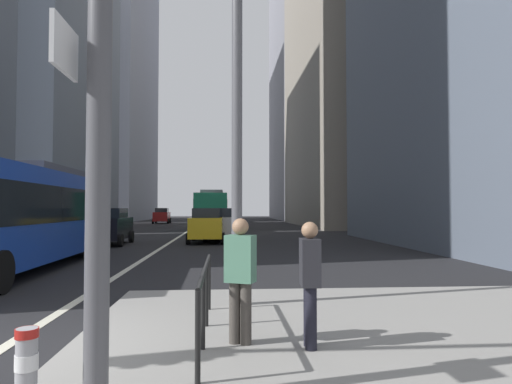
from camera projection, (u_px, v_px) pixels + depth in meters
ground_plane at (171, 242)px, 25.67m from camera, size 160.00×160.00×0.00m
median_island at (437, 373)px, 5.12m from camera, size 9.00×10.00×0.15m
lane_centre_line at (186, 232)px, 35.64m from camera, size 0.20×80.00×0.01m
office_tower_left_mid at (29, 58)px, 43.61m from camera, size 12.63×20.84×33.05m
office_tower_left_far at (107, 86)px, 72.72m from camera, size 12.68×25.52×43.49m
office_tower_right_mid at (347, 2)px, 51.44m from camera, size 11.07×24.98×51.21m
office_tower_right_far at (305, 91)px, 78.05m from camera, size 10.29×23.11×44.57m
city_bus_blue_oncoming at (19, 212)px, 13.89m from camera, size 2.84×11.86×3.40m
city_bus_red_receding at (213, 209)px, 39.15m from camera, size 2.76×11.69×3.40m
city_bus_red_distant at (217, 209)px, 60.31m from camera, size 2.94×11.52×3.40m
car_oncoming_mid at (162, 216)px, 56.66m from camera, size 2.14×4.28×1.94m
car_receding_near at (207, 225)px, 25.50m from camera, size 2.12×4.46×1.94m
car_receding_far at (223, 224)px, 27.38m from camera, size 2.17×4.54×1.94m
car_oncoming_far at (109, 226)px, 23.92m from camera, size 2.10×4.26×1.94m
street_lamp_post at (237, 34)px, 8.56m from camera, size 5.50×0.32×8.00m
bollard_right at (26, 367)px, 3.89m from camera, size 0.20×0.20×0.76m
pedestrian_railing at (205, 287)px, 6.32m from camera, size 0.06×3.44×0.98m
pedestrian_waiting at (240, 274)px, 6.00m from camera, size 0.44×0.37×1.67m
pedestrian_far at (310, 278)px, 5.82m from camera, size 0.26×0.39×1.63m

